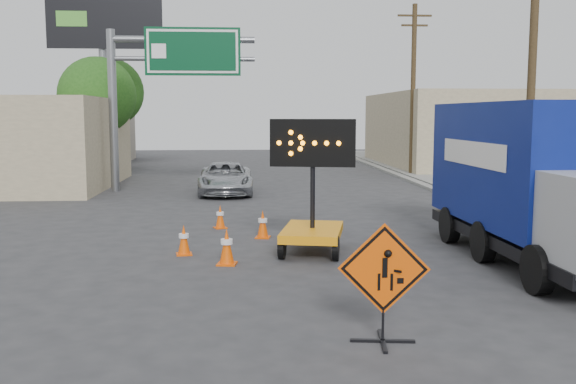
{
  "coord_description": "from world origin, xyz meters",
  "views": [
    {
      "loc": [
        -1.1,
        -9.75,
        3.28
      ],
      "look_at": [
        -0.12,
        3.62,
        1.65
      ],
      "focal_mm": 40.0,
      "sensor_mm": 36.0,
      "label": 1
    }
  ],
  "objects": [
    {
      "name": "tree_left_near",
      "position": [
        -8.0,
        22.0,
        4.16
      ],
      "size": [
        3.71,
        3.71,
        6.03
      ],
      "color": "#44321D",
      "rests_on": "ground"
    },
    {
      "name": "utility_pole_far",
      "position": [
        8.0,
        24.0,
        4.68
      ],
      "size": [
        1.8,
        0.26,
        9.0
      ],
      "color": "#44321D",
      "rests_on": "ground"
    },
    {
      "name": "curb_right",
      "position": [
        7.2,
        15.0,
        0.06
      ],
      "size": [
        0.4,
        60.0,
        0.12
      ],
      "primitive_type": "cube",
      "color": "gray",
      "rests_on": "ground"
    },
    {
      "name": "box_truck",
      "position": [
        5.3,
        3.89,
        1.61
      ],
      "size": [
        2.47,
        7.49,
        3.54
      ],
      "rotation": [
        0.0,
        0.0,
        0.01
      ],
      "color": "black",
      "rests_on": "ground"
    },
    {
      "name": "pickup_truck",
      "position": [
        -1.76,
        16.76,
        0.65
      ],
      "size": [
        2.23,
        4.7,
        1.3
      ],
      "primitive_type": "imported",
      "rotation": [
        0.0,
        0.0,
        0.02
      ],
      "color": "#AFB2B7",
      "rests_on": "ground"
    },
    {
      "name": "cone_a",
      "position": [
        -1.44,
        4.09,
        0.4
      ],
      "size": [
        0.47,
        0.47,
        0.81
      ],
      "rotation": [
        0.0,
        0.0,
        -0.17
      ],
      "color": "#E84E04",
      "rests_on": "ground"
    },
    {
      "name": "construction_sign",
      "position": [
        0.92,
        -0.94,
        0.92
      ],
      "size": [
        1.31,
        0.93,
        1.75
      ],
      "rotation": [
        0.0,
        0.0,
        -0.13
      ],
      "color": "black",
      "rests_on": "ground"
    },
    {
      "name": "cone_c",
      "position": [
        -0.55,
        7.09,
        0.37
      ],
      "size": [
        0.45,
        0.45,
        0.75
      ],
      "rotation": [
        0.0,
        0.0,
        -0.2
      ],
      "color": "#E84E04",
      "rests_on": "ground"
    },
    {
      "name": "cone_b",
      "position": [
        -2.46,
        5.15,
        0.36
      ],
      "size": [
        0.41,
        0.41,
        0.71
      ],
      "rotation": [
        0.0,
        0.0,
        0.14
      ],
      "color": "#E84E04",
      "rests_on": "ground"
    },
    {
      "name": "utility_pole_near",
      "position": [
        8.0,
        10.0,
        4.68
      ],
      "size": [
        1.8,
        0.26,
        9.0
      ],
      "color": "#44321D",
      "rests_on": "ground"
    },
    {
      "name": "cone_d",
      "position": [
        -1.73,
        8.64,
        0.34
      ],
      "size": [
        0.44,
        0.44,
        0.68
      ],
      "rotation": [
        0.0,
        0.0,
        0.34
      ],
      "color": "#E84E04",
      "rests_on": "ground"
    },
    {
      "name": "ground",
      "position": [
        0.0,
        0.0,
        0.0
      ],
      "size": [
        100.0,
        100.0,
        0.0
      ],
      "primitive_type": "plane",
      "color": "#2D2D30",
      "rests_on": "ground"
    },
    {
      "name": "highway_gantry",
      "position": [
        -4.43,
        17.96,
        5.07
      ],
      "size": [
        6.18,
        0.38,
        6.9
      ],
      "color": "slate",
      "rests_on": "ground"
    },
    {
      "name": "billboard",
      "position": [
        -8.35,
        25.87,
        7.35
      ],
      "size": [
        6.1,
        0.54,
        9.85
      ],
      "color": "slate",
      "rests_on": "ground"
    },
    {
      "name": "building_right_far",
      "position": [
        13.0,
        30.0,
        2.3
      ],
      "size": [
        10.0,
        14.0,
        4.6
      ],
      "primitive_type": "cube",
      "color": "tan",
      "rests_on": "ground"
    },
    {
      "name": "tree_left_far",
      "position": [
        -9.0,
        30.0,
        4.6
      ],
      "size": [
        4.1,
        4.1,
        6.66
      ],
      "color": "#44321D",
      "rests_on": "ground"
    },
    {
      "name": "sidewalk_right",
      "position": [
        9.5,
        15.0,
        0.07
      ],
      "size": [
        4.0,
        60.0,
        0.15
      ],
      "primitive_type": "cube",
      "color": "gray",
      "rests_on": "ground"
    },
    {
      "name": "arrow_board",
      "position": [
        0.57,
        5.16,
        0.7
      ],
      "size": [
        1.98,
        2.46,
        3.17
      ],
      "rotation": [
        0.0,
        0.0,
        -0.21
      ],
      "color": "orange",
      "rests_on": "ground"
    },
    {
      "name": "storefront_left_far",
      "position": [
        -15.0,
        34.0,
        2.2
      ],
      "size": [
        12.0,
        10.0,
        4.4
      ],
      "primitive_type": "cube",
      "color": "gray",
      "rests_on": "ground"
    }
  ]
}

